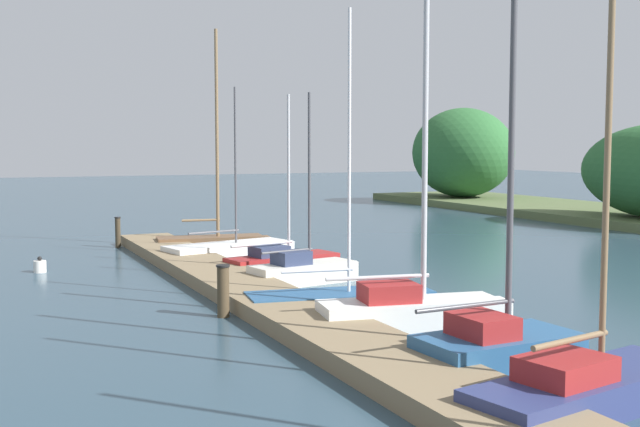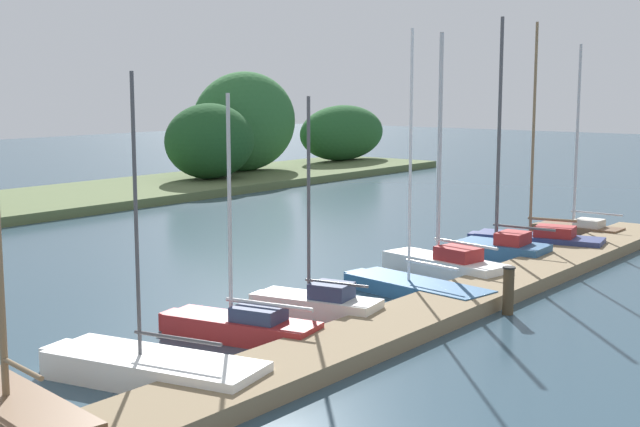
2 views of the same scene
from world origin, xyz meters
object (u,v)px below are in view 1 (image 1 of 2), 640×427
at_px(sailboat_6, 502,341).
at_px(mooring_piling_0, 118,232).
at_px(channel_buoy_1, 40,266).
at_px(sailboat_7, 592,383).
at_px(sailboat_5, 415,307).
at_px(sailboat_2, 284,260).
at_px(sailboat_1, 233,250).
at_px(sailboat_0, 215,237).
at_px(sailboat_4, 344,298).
at_px(sailboat_3, 305,270).
at_px(mooring_piling_1, 223,291).

height_order(sailboat_6, mooring_piling_0, sailboat_6).
bearing_deg(channel_buoy_1, sailboat_7, 20.48).
distance_m(sailboat_5, channel_buoy_1, 12.21).
distance_m(sailboat_5, mooring_piling_0, 15.54).
height_order(sailboat_2, sailboat_6, sailboat_6).
bearing_deg(sailboat_1, sailboat_0, 73.53).
relative_size(sailboat_7, mooring_piling_0, 6.56).
relative_size(sailboat_4, mooring_piling_0, 6.03).
height_order(sailboat_5, sailboat_6, sailboat_6).
distance_m(sailboat_5, sailboat_6, 3.09).
height_order(mooring_piling_0, channel_buoy_1, mooring_piling_0).
relative_size(sailboat_2, mooring_piling_0, 4.64).
distance_m(sailboat_2, sailboat_7, 13.23).
relative_size(sailboat_2, sailboat_7, 0.71).
bearing_deg(sailboat_6, channel_buoy_1, 110.72).
bearing_deg(sailboat_5, sailboat_7, -83.88).
distance_m(sailboat_1, sailboat_3, 5.23).
height_order(sailboat_0, sailboat_1, sailboat_0).
xyz_separation_m(sailboat_6, mooring_piling_1, (-5.60, -3.03, 0.13)).
height_order(sailboat_3, sailboat_4, sailboat_4).
xyz_separation_m(sailboat_5, sailboat_7, (5.32, -0.35, -0.05)).
height_order(sailboat_0, sailboat_7, sailboat_0).
bearing_deg(channel_buoy_1, sailboat_4, 35.27).
height_order(sailboat_0, channel_buoy_1, sailboat_0).
xyz_separation_m(sailboat_3, mooring_piling_1, (3.16, -3.26, 0.21)).
xyz_separation_m(sailboat_0, sailboat_2, (5.61, 0.39, -0.09)).
distance_m(sailboat_3, sailboat_6, 8.76).
bearing_deg(sailboat_6, mooring_piling_0, 95.93).
height_order(sailboat_4, sailboat_6, sailboat_6).
height_order(sailboat_3, mooring_piling_1, sailboat_3).
height_order(sailboat_2, channel_buoy_1, sailboat_2).
relative_size(sailboat_0, sailboat_3, 1.52).
height_order(sailboat_1, mooring_piling_0, sailboat_1).
height_order(sailboat_1, mooring_piling_1, sailboat_1).
xyz_separation_m(sailboat_0, mooring_piling_0, (-1.71, -3.10, 0.16)).
height_order(sailboat_0, sailboat_3, sailboat_0).
xyz_separation_m(sailboat_5, channel_buoy_1, (-10.49, -6.25, -0.24)).
bearing_deg(sailboat_4, sailboat_0, 96.66).
bearing_deg(mooring_piling_1, sailboat_1, 160.53).
distance_m(sailboat_7, channel_buoy_1, 16.88).
xyz_separation_m(sailboat_3, sailboat_5, (5.67, -0.03, 0.07)).
bearing_deg(sailboat_2, mooring_piling_1, -134.80).
bearing_deg(sailboat_4, mooring_piling_0, 110.48).
distance_m(sailboat_1, sailboat_4, 8.59).
distance_m(sailboat_4, mooring_piling_1, 2.80).
bearing_deg(mooring_piling_1, sailboat_7, 20.19).
bearing_deg(mooring_piling_0, sailboat_3, 18.58).
relative_size(sailboat_3, sailboat_4, 0.76).
distance_m(sailboat_0, sailboat_2, 5.62).
relative_size(sailboat_2, sailboat_4, 0.77).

